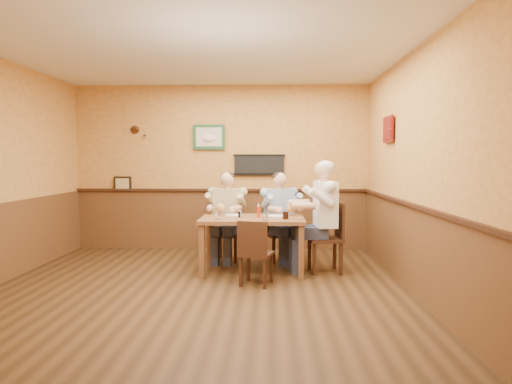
# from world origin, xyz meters

# --- Properties ---
(room) EXTENTS (5.02, 5.03, 2.81)m
(room) POSITION_xyz_m (0.13, 0.17, 1.69)
(room) COLOR #34200F
(room) RESTS_ON ground
(dining_table) EXTENTS (1.40, 0.90, 0.75)m
(dining_table) POSITION_xyz_m (0.61, 0.88, 0.66)
(dining_table) COLOR brown
(dining_table) RESTS_ON ground
(chair_back_left) EXTENTS (0.45, 0.45, 0.85)m
(chair_back_left) POSITION_xyz_m (0.20, 1.55, 0.42)
(chair_back_left) COLOR #3C2013
(chair_back_left) RESTS_ON ground
(chair_back_right) EXTENTS (0.51, 0.51, 0.85)m
(chair_back_right) POSITION_xyz_m (0.98, 1.55, 0.42)
(chair_back_right) COLOR #3C2013
(chair_back_right) RESTS_ON ground
(chair_right_end) EXTENTS (0.48, 0.48, 0.96)m
(chair_right_end) POSITION_xyz_m (1.59, 0.88, 0.48)
(chair_right_end) COLOR #3C2013
(chair_right_end) RESTS_ON ground
(chair_near_side) EXTENTS (0.46, 0.46, 0.80)m
(chair_near_side) POSITION_xyz_m (0.68, 0.22, 0.40)
(chair_near_side) COLOR #3C2013
(chair_near_side) RESTS_ON ground
(diner_tan_shirt) EXTENTS (0.65, 0.65, 1.21)m
(diner_tan_shirt) POSITION_xyz_m (0.20, 1.55, 0.61)
(diner_tan_shirt) COLOR beige
(diner_tan_shirt) RESTS_ON ground
(diner_blue_polo) EXTENTS (0.73, 0.73, 1.21)m
(diner_blue_polo) POSITION_xyz_m (0.98, 1.55, 0.60)
(diner_blue_polo) COLOR #8DA9D4
(diner_blue_polo) RESTS_ON ground
(diner_white_elder) EXTENTS (0.69, 0.69, 1.37)m
(diner_white_elder) POSITION_xyz_m (1.59, 0.88, 0.68)
(diner_white_elder) COLOR white
(diner_white_elder) RESTS_ON ground
(water_glass_left) EXTENTS (0.09, 0.09, 0.11)m
(water_glass_left) POSITION_xyz_m (0.16, 0.64, 0.80)
(water_glass_left) COLOR white
(water_glass_left) RESTS_ON dining_table
(water_glass_mid) EXTENTS (0.09, 0.09, 0.11)m
(water_glass_mid) POSITION_xyz_m (0.78, 0.52, 0.80)
(water_glass_mid) COLOR silver
(water_glass_mid) RESTS_ON dining_table
(cola_tumbler) EXTENTS (0.10, 0.10, 0.10)m
(cola_tumbler) POSITION_xyz_m (1.05, 0.70, 0.80)
(cola_tumbler) COLOR black
(cola_tumbler) RESTS_ON dining_table
(hot_sauce_bottle) EXTENTS (0.05, 0.05, 0.17)m
(hot_sauce_bottle) POSITION_xyz_m (0.69, 0.85, 0.83)
(hot_sauce_bottle) COLOR red
(hot_sauce_bottle) RESTS_ON dining_table
(salt_shaker) EXTENTS (0.04, 0.04, 0.09)m
(salt_shaker) POSITION_xyz_m (0.43, 0.92, 0.80)
(salt_shaker) COLOR white
(salt_shaker) RESTS_ON dining_table
(pepper_shaker) EXTENTS (0.04, 0.04, 0.08)m
(pepper_shaker) POSITION_xyz_m (0.43, 0.86, 0.79)
(pepper_shaker) COLOR black
(pepper_shaker) RESTS_ON dining_table
(plate_far_left) EXTENTS (0.28, 0.28, 0.01)m
(plate_far_left) POSITION_xyz_m (0.32, 1.08, 0.76)
(plate_far_left) COLOR white
(plate_far_left) RESTS_ON dining_table
(plate_far_right) EXTENTS (0.34, 0.34, 0.02)m
(plate_far_right) POSITION_xyz_m (0.92, 0.99, 0.76)
(plate_far_right) COLOR silver
(plate_far_right) RESTS_ON dining_table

